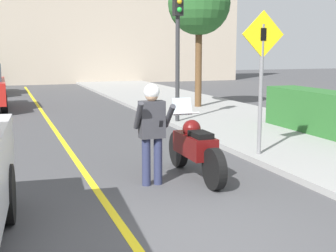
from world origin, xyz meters
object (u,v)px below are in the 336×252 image
at_px(person_biker, 152,124).
at_px(traffic_light, 178,30).
at_px(street_tree, 199,4).
at_px(motorcycle, 195,148).
at_px(crossing_sign, 262,69).

xyz_separation_m(person_biker, traffic_light, (2.56, 5.58, 1.73)).
height_order(traffic_light, street_tree, street_tree).
height_order(person_biker, traffic_light, traffic_light).
height_order(motorcycle, person_biker, person_biker).
bearing_deg(person_biker, traffic_light, 65.32).
bearing_deg(street_tree, person_biker, -117.69).
bearing_deg(person_biker, motorcycle, 14.72).
bearing_deg(street_tree, motorcycle, -113.71).
xyz_separation_m(traffic_light, street_tree, (1.97, 3.06, 1.03)).
height_order(motorcycle, street_tree, street_tree).
distance_m(motorcycle, crossing_sign, 2.28).
distance_m(crossing_sign, street_tree, 8.15).
relative_size(person_biker, traffic_light, 0.44).
xyz_separation_m(crossing_sign, traffic_light, (0.00, 4.60, 0.92)).
bearing_deg(motorcycle, person_biker, -165.28).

